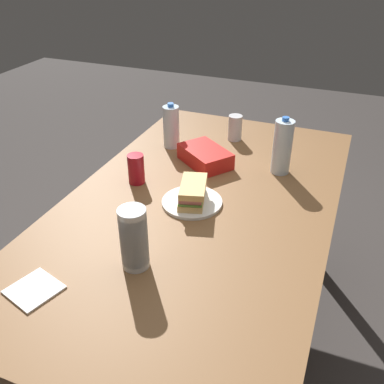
% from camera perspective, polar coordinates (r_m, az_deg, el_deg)
% --- Properties ---
extents(ground_plane, '(8.00, 8.00, 0.00)m').
position_cam_1_polar(ground_plane, '(2.14, 0.72, -19.04)').
color(ground_plane, '#383330').
extents(dining_table, '(1.72, 0.98, 0.77)m').
position_cam_1_polar(dining_table, '(1.67, 0.88, -3.92)').
color(dining_table, brown).
rests_on(dining_table, ground_plane).
extents(paper_plate, '(0.23, 0.23, 0.01)m').
position_cam_1_polar(paper_plate, '(1.61, -0.00, -1.33)').
color(paper_plate, white).
rests_on(paper_plate, dining_table).
extents(sandwich, '(0.20, 0.14, 0.08)m').
position_cam_1_polar(sandwich, '(1.58, 0.05, 0.01)').
color(sandwich, '#DBB26B').
rests_on(sandwich, paper_plate).
extents(soda_can_red, '(0.07, 0.07, 0.12)m').
position_cam_1_polar(soda_can_red, '(1.73, -7.40, 3.05)').
color(soda_can_red, maroon).
rests_on(soda_can_red, dining_table).
extents(chip_bag, '(0.26, 0.27, 0.07)m').
position_cam_1_polar(chip_bag, '(1.88, 1.75, 4.74)').
color(chip_bag, red).
rests_on(chip_bag, dining_table).
extents(water_bottle_tall, '(0.07, 0.07, 0.21)m').
position_cam_1_polar(water_bottle_tall, '(2.01, -2.77, 8.62)').
color(water_bottle_tall, silver).
rests_on(water_bottle_tall, dining_table).
extents(plastic_cup_stack, '(0.08, 0.08, 0.20)m').
position_cam_1_polar(plastic_cup_stack, '(1.28, -7.69, -6.10)').
color(plastic_cup_stack, silver).
rests_on(plastic_cup_stack, dining_table).
extents(water_bottle_spare, '(0.08, 0.08, 0.24)m').
position_cam_1_polar(water_bottle_spare, '(1.81, 11.86, 5.86)').
color(water_bottle_spare, silver).
rests_on(water_bottle_spare, dining_table).
extents(soda_can_silver, '(0.07, 0.07, 0.12)m').
position_cam_1_polar(soda_can_silver, '(2.10, 5.71, 8.45)').
color(soda_can_silver, silver).
rests_on(soda_can_silver, dining_table).
extents(paper_napkin, '(0.16, 0.16, 0.01)m').
position_cam_1_polar(paper_napkin, '(1.33, -20.15, -12.02)').
color(paper_napkin, white).
rests_on(paper_napkin, dining_table).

